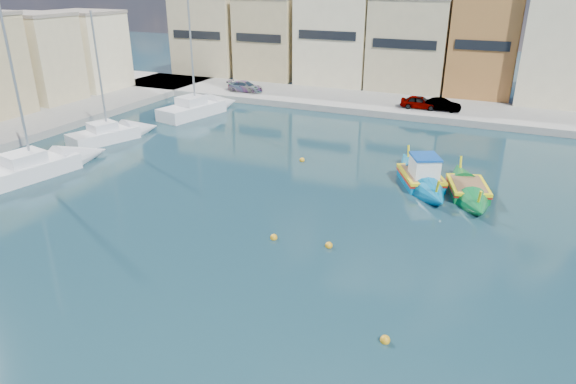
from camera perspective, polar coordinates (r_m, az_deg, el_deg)
The scene contains 10 objects.
ground at distance 20.87m, azimuth 5.61°, elevation -11.61°, with size 160.00×160.00×0.00m, color #112A34.
north_quay at distance 50.04m, azimuth 17.75°, elevation 8.57°, with size 80.00×8.00×0.60m, color gray.
north_townhouses at distance 56.22m, azimuth 26.29°, elevation 13.72°, with size 83.20×7.87×10.19m.
parked_cars at distance 50.23m, azimuth 7.00°, elevation 10.53°, with size 23.53×1.73×1.16m.
luzzu_blue_cabin at distance 32.29m, azimuth 14.53°, elevation 1.44°, with size 5.71×8.60×3.04m.
luzzu_green at distance 31.60m, azimuth 19.32°, elevation 0.17°, with size 4.11×7.96×2.43m.
yacht_north at distance 49.07m, azimuth -8.96°, elevation 9.32°, with size 4.40×9.38×12.08m.
yacht_midnorth at distance 42.62m, azimuth -17.94°, elevation 6.31°, with size 4.47×7.57×10.29m.
yacht_mid at distance 36.99m, azimuth -24.50°, elevation 2.95°, with size 4.14×9.36×11.42m.
mooring_buoys at distance 26.14m, azimuth 12.44°, elevation -4.28°, with size 22.21×17.81×0.36m.
Camera 1 is at (5.17, -16.42, 11.79)m, focal length 32.00 mm.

